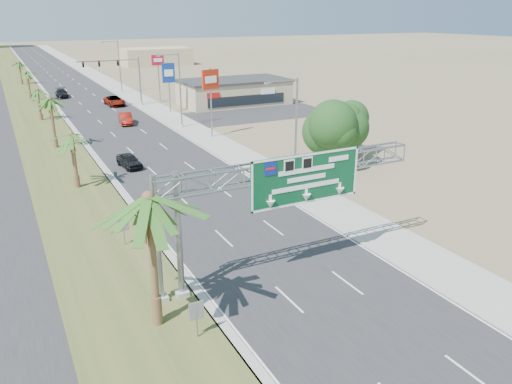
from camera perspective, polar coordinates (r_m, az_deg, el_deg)
The scene contains 28 objects.
ground at distance 25.03m, azimuth 16.67°, elevation -18.16°, with size 600.00×600.00×0.00m, color #8C7A59.
road at distance 125.36m, azimuth -20.77°, elevation 11.66°, with size 12.00×300.00×0.02m, color #28282B.
sidewalk_right at distance 126.64m, azimuth -16.90°, elevation 12.17°, with size 4.00×300.00×0.10m, color #9E9B93.
median_grass at distance 124.58m, azimuth -25.39°, elevation 11.03°, with size 7.00×300.00×0.12m, color #405023.
sign_gantry at distance 28.62m, azimuth 2.67°, elevation 1.44°, with size 16.75×1.24×7.50m.
palm_near at distance 23.71m, azimuth -12.22°, elevation -0.73°, with size 5.70×5.70×8.35m.
palm_row_b at distance 46.99m, azimuth -20.38°, elevation 6.07°, with size 3.99×3.99×5.95m.
palm_row_c at distance 62.52m, azimuth -22.51°, elevation 9.68°, with size 3.99×3.99×6.75m.
palm_row_d at distance 80.46m, azimuth -23.73°, elevation 10.57°, with size 3.99×3.99×5.45m.
palm_row_e at distance 99.23m, azimuth -24.71°, elevation 12.28°, with size 3.99×3.99×6.15m.
palm_row_f at distance 124.13m, azimuth -25.47°, elevation 13.17°, with size 3.99×3.99×5.75m.
streetlight_near at distance 43.09m, azimuth 4.33°, elevation 5.82°, with size 3.27×0.44×10.00m.
streetlight_mid at distance 69.94m, azimuth -8.79°, elevation 11.05°, with size 3.27×0.44×10.00m.
streetlight_far at distance 104.45m, azimuth -15.40°, elevation 13.42°, with size 3.27×0.44×10.00m.
signal_mast at distance 88.42m, azimuth -14.44°, elevation 12.56°, with size 10.28×0.71×8.00m.
store_building at distance 88.60m, azimuth -2.53°, elevation 11.30°, with size 18.00×10.00×4.00m, color tan.
oak_near at distance 50.58m, azimuth 9.48°, elevation 7.51°, with size 4.50×4.50×6.80m.
oak_far at distance 55.62m, azimuth 9.50°, elevation 7.87°, with size 3.50×3.50×5.60m.
median_signback_a at distance 24.82m, azimuth -6.81°, elevation -13.61°, with size 0.75×0.08×2.08m.
median_signback_b at distance 34.95m, azimuth -14.92°, elevation -3.83°, with size 0.75×0.08×2.08m.
building_distant_right at distance 160.45m, azimuth -11.38°, elevation 14.94°, with size 20.00×12.00×5.00m, color tan.
car_left_lane at distance 53.04m, azimuth -14.29°, elevation 3.47°, with size 1.66×4.14×1.41m, color black.
car_mid_lane at distance 74.49m, azimuth -14.67°, elevation 8.12°, with size 1.69×4.83×1.59m, color maroon.
car_right_lane at distance 90.35m, azimuth -15.87°, elevation 9.98°, with size 2.64×5.73×1.59m, color gray.
car_far at distance 102.39m, azimuth -21.33°, elevation 10.45°, with size 2.16×5.31×1.54m, color black.
pole_sign_red_near at distance 63.47m, azimuth -5.23°, elevation 12.27°, with size 2.40×0.87×8.71m.
pole_sign_blue at distance 81.53m, azimuth -9.97°, elevation 13.04°, with size 2.00×0.38×7.89m.
pole_sign_red_far at distance 92.89m, azimuth -11.15°, elevation 14.18°, with size 2.20×0.38×8.29m.
Camera 1 is at (-14.67, -13.59, 15.06)m, focal length 35.00 mm.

